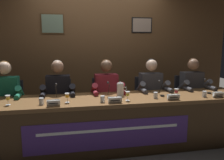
# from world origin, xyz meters

# --- Properties ---
(ground_plane) EXTENTS (12.00, 12.00, 0.00)m
(ground_plane) POSITION_xyz_m (0.00, 0.00, 0.00)
(ground_plane) COLOR #4C4742
(wall_back_panelled) EXTENTS (5.27, 0.14, 2.60)m
(wall_back_panelled) POSITION_xyz_m (-0.00, 1.31, 1.30)
(wall_back_panelled) COLOR brown
(wall_back_panelled) RESTS_ON ground_plane
(conference_table) EXTENTS (4.07, 0.82, 0.72)m
(conference_table) POSITION_xyz_m (-0.00, -0.12, 0.51)
(conference_table) COLOR brown
(conference_table) RESTS_ON ground_plane
(chair_far_left) EXTENTS (0.44, 0.45, 0.90)m
(chair_far_left) POSITION_xyz_m (-1.51, 0.59, 0.44)
(chair_far_left) COLOR black
(chair_far_left) RESTS_ON ground_plane
(panelist_far_left) EXTENTS (0.51, 0.48, 1.23)m
(panelist_far_left) POSITION_xyz_m (-1.51, 0.39, 0.71)
(panelist_far_left) COLOR black
(panelist_far_left) RESTS_ON ground_plane
(juice_glass_far_left) EXTENTS (0.06, 0.06, 0.12)m
(juice_glass_far_left) POSITION_xyz_m (-1.35, -0.15, 0.81)
(juice_glass_far_left) COLOR white
(juice_glass_far_left) RESTS_ON conference_table
(chair_left) EXTENTS (0.44, 0.45, 0.90)m
(chair_left) POSITION_xyz_m (-0.75, 0.59, 0.44)
(chair_left) COLOR black
(chair_left) RESTS_ON ground_plane
(panelist_left) EXTENTS (0.51, 0.48, 1.23)m
(panelist_left) POSITION_xyz_m (-0.75, 0.39, 0.71)
(panelist_left) COLOR black
(panelist_left) RESTS_ON ground_plane
(nameplate_left) EXTENTS (0.16, 0.06, 0.08)m
(nameplate_left) POSITION_xyz_m (-0.79, -0.32, 0.76)
(nameplate_left) COLOR white
(nameplate_left) RESTS_ON conference_table
(juice_glass_left) EXTENTS (0.06, 0.06, 0.12)m
(juice_glass_left) POSITION_xyz_m (-0.62, -0.17, 0.81)
(juice_glass_left) COLOR white
(juice_glass_left) RESTS_ON conference_table
(water_cup_left) EXTENTS (0.06, 0.06, 0.08)m
(water_cup_left) POSITION_xyz_m (-0.94, -0.21, 0.76)
(water_cup_left) COLOR silver
(water_cup_left) RESTS_ON conference_table
(microphone_left) EXTENTS (0.06, 0.17, 0.22)m
(microphone_left) POSITION_xyz_m (-0.77, -0.00, 0.80)
(microphone_left) COLOR black
(microphone_left) RESTS_ON conference_table
(chair_center) EXTENTS (0.44, 0.45, 0.90)m
(chair_center) POSITION_xyz_m (0.00, 0.59, 0.44)
(chair_center) COLOR black
(chair_center) RESTS_ON ground_plane
(panelist_center) EXTENTS (0.51, 0.48, 1.23)m
(panelist_center) POSITION_xyz_m (0.00, 0.39, 0.71)
(panelist_center) COLOR black
(panelist_center) RESTS_ON ground_plane
(nameplate_center) EXTENTS (0.18, 0.06, 0.08)m
(nameplate_center) POSITION_xyz_m (-0.02, -0.31, 0.76)
(nameplate_center) COLOR white
(nameplate_center) RESTS_ON conference_table
(juice_glass_center) EXTENTS (0.06, 0.06, 0.12)m
(juice_glass_center) POSITION_xyz_m (0.17, -0.22, 0.81)
(juice_glass_center) COLOR white
(juice_glass_center) RESTS_ON conference_table
(water_cup_center) EXTENTS (0.06, 0.06, 0.08)m
(water_cup_center) POSITION_xyz_m (-0.17, -0.24, 0.76)
(water_cup_center) COLOR silver
(water_cup_center) RESTS_ON conference_table
(microphone_center) EXTENTS (0.06, 0.17, 0.22)m
(microphone_center) POSITION_xyz_m (-0.04, -0.00, 0.80)
(microphone_center) COLOR black
(microphone_center) RESTS_ON conference_table
(chair_right) EXTENTS (0.44, 0.45, 0.90)m
(chair_right) POSITION_xyz_m (0.75, 0.59, 0.44)
(chair_right) COLOR black
(chair_right) RESTS_ON ground_plane
(panelist_right) EXTENTS (0.51, 0.48, 1.23)m
(panelist_right) POSITION_xyz_m (0.75, 0.39, 0.71)
(panelist_right) COLOR black
(panelist_right) RESTS_ON ground_plane
(nameplate_right) EXTENTS (0.17, 0.06, 0.08)m
(nameplate_right) POSITION_xyz_m (0.79, -0.31, 0.76)
(nameplate_right) COLOR white
(nameplate_right) RESTS_ON conference_table
(juice_glass_right) EXTENTS (0.06, 0.06, 0.12)m
(juice_glass_right) POSITION_xyz_m (0.90, -0.17, 0.81)
(juice_glass_right) COLOR white
(juice_glass_right) RESTS_ON conference_table
(water_cup_right) EXTENTS (0.06, 0.06, 0.08)m
(water_cup_right) POSITION_xyz_m (0.59, -0.17, 0.76)
(water_cup_right) COLOR silver
(water_cup_right) RESTS_ON conference_table
(microphone_right) EXTENTS (0.06, 0.17, 0.22)m
(microphone_right) POSITION_xyz_m (0.73, -0.04, 0.80)
(microphone_right) COLOR black
(microphone_right) RESTS_ON conference_table
(chair_far_right) EXTENTS (0.44, 0.45, 0.90)m
(chair_far_right) POSITION_xyz_m (1.51, 0.59, 0.44)
(chair_far_right) COLOR black
(chair_far_right) RESTS_ON ground_plane
(panelist_far_right) EXTENTS (0.51, 0.48, 1.23)m
(panelist_far_right) POSITION_xyz_m (1.51, 0.39, 0.71)
(panelist_far_right) COLOR black
(panelist_far_right) RESTS_ON ground_plane
(nameplate_far_right) EXTENTS (0.16, 0.06, 0.08)m
(nameplate_far_right) POSITION_xyz_m (1.48, -0.30, 0.76)
(nameplate_far_right) COLOR white
(nameplate_far_right) RESTS_ON conference_table
(water_cup_far_right) EXTENTS (0.06, 0.06, 0.08)m
(water_cup_far_right) POSITION_xyz_m (1.30, -0.23, 0.76)
(water_cup_far_right) COLOR silver
(water_cup_far_right) RESTS_ON conference_table
(microphone_far_right) EXTENTS (0.06, 0.17, 0.22)m
(microphone_far_right) POSITION_xyz_m (1.50, -0.01, 0.80)
(microphone_far_right) COLOR black
(microphone_far_right) RESTS_ON conference_table
(water_pitcher_central) EXTENTS (0.15, 0.10, 0.21)m
(water_pitcher_central) POSITION_xyz_m (0.14, 0.07, 0.82)
(water_pitcher_central) COLOR silver
(water_pitcher_central) RESTS_ON conference_table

